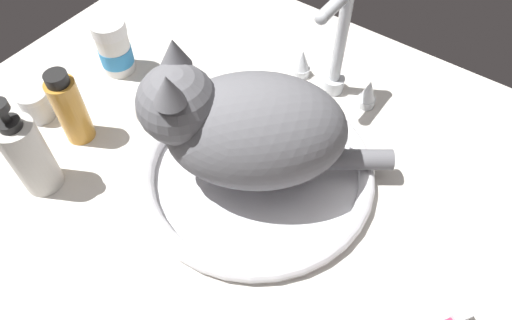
% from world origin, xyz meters
% --- Properties ---
extents(countertop, '(1.10, 0.83, 0.03)m').
position_xyz_m(countertop, '(0.00, 0.00, 0.01)').
color(countertop, silver).
rests_on(countertop, ground).
extents(sink_basin, '(0.37, 0.37, 0.03)m').
position_xyz_m(sink_basin, '(0.01, -0.02, 0.04)').
color(sink_basin, white).
rests_on(sink_basin, countertop).
extents(faucet, '(0.17, 0.11, 0.21)m').
position_xyz_m(faucet, '(0.01, 0.21, 0.11)').
color(faucet, silver).
rests_on(faucet, countertop).
extents(cat, '(0.33, 0.29, 0.22)m').
position_xyz_m(cat, '(-0.01, -0.03, 0.15)').
color(cat, slate).
rests_on(cat, sink_basin).
extents(amber_bottle, '(0.05, 0.05, 0.14)m').
position_xyz_m(amber_bottle, '(-0.28, -0.13, 0.10)').
color(amber_bottle, gold).
rests_on(amber_bottle, countertop).
extents(pill_bottle, '(0.06, 0.06, 0.11)m').
position_xyz_m(pill_bottle, '(-0.35, 0.03, 0.08)').
color(pill_bottle, white).
rests_on(pill_bottle, countertop).
extents(soap_pump_bottle, '(0.06, 0.06, 0.18)m').
position_xyz_m(soap_pump_bottle, '(-0.25, -0.23, 0.10)').
color(soap_pump_bottle, silver).
rests_on(soap_pump_bottle, countertop).
extents(metal_jar, '(0.05, 0.05, 0.06)m').
position_xyz_m(metal_jar, '(-0.37, -0.14, 0.06)').
color(metal_jar, '#B2B5BA').
rests_on(metal_jar, countertop).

